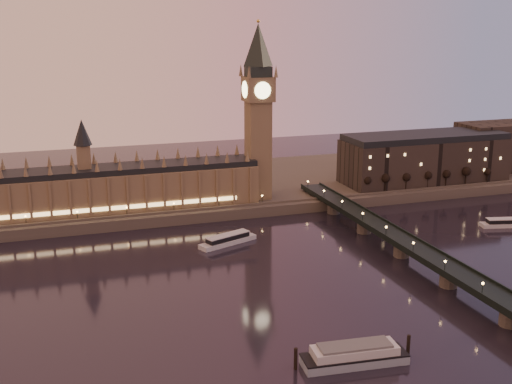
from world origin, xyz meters
TOP-DOWN VIEW (x-y plane):
  - ground at (0.00, 0.00)m, footprint 700.00×700.00m
  - far_embankment at (30.00, 165.00)m, footprint 560.00×130.00m
  - palace_of_westminster at (-40.12, 120.99)m, footprint 180.00×26.62m
  - big_ben at (53.99, 120.99)m, footprint 17.68×17.68m
  - westminster_bridge at (91.61, 0.00)m, footprint 13.20×260.00m
  - city_block at (194.94, 130.93)m, footprint 155.00×45.00m
  - bare_tree_0 at (120.27, 109.00)m, footprint 5.14×5.14m
  - bare_tree_1 at (134.66, 109.00)m, footprint 5.14×5.14m
  - bare_tree_2 at (149.05, 109.00)m, footprint 5.14×5.14m
  - bare_tree_3 at (163.44, 109.00)m, footprint 5.14×5.14m
  - bare_tree_4 at (177.83, 109.00)m, footprint 5.14×5.14m
  - bare_tree_5 at (192.22, 109.00)m, footprint 5.14×5.14m
  - bare_tree_6 at (206.61, 109.00)m, footprint 5.14×5.14m
  - cruise_boat_a at (18.31, 62.29)m, footprint 32.20×18.26m
  - cruise_boat_b at (169.74, 42.31)m, footprint 26.29×12.06m
  - moored_barge at (25.34, -63.88)m, footprint 40.18×12.95m

SIDE VIEW (x-z plane):
  - ground at x=0.00m, z-range 0.00..0.00m
  - cruise_boat_b at x=169.74m, z-range -0.28..4.43m
  - cruise_boat_a at x=18.31m, z-range -0.30..4.80m
  - far_embankment at x=30.00m, z-range 0.00..6.00m
  - moored_barge at x=25.34m, z-range -0.58..6.82m
  - westminster_bridge at x=91.61m, z-range -2.13..13.17m
  - bare_tree_0 at x=120.27m, z-range 8.55..19.00m
  - bare_tree_1 at x=134.66m, z-range 8.55..19.00m
  - bare_tree_2 at x=149.05m, z-range 8.55..19.00m
  - bare_tree_3 at x=163.44m, z-range 8.55..19.00m
  - bare_tree_4 at x=177.83m, z-range 8.55..19.00m
  - bare_tree_5 at x=192.22m, z-range 8.55..19.00m
  - bare_tree_6 at x=206.61m, z-range 8.55..19.00m
  - palace_of_westminster at x=-40.12m, z-range -4.29..47.71m
  - city_block at x=194.94m, z-range 5.24..39.24m
  - big_ben at x=53.99m, z-range 11.95..115.95m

